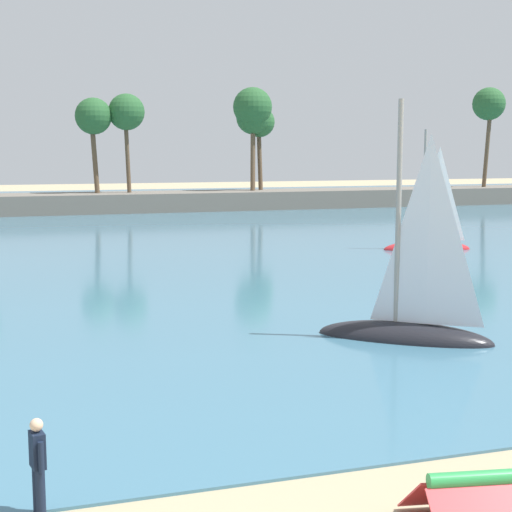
{
  "coord_description": "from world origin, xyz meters",
  "views": [
    {
      "loc": [
        -3.16,
        -4.94,
        5.85
      ],
      "look_at": [
        1.49,
        9.56,
        3.76
      ],
      "focal_mm": 54.82,
      "sensor_mm": 36.0,
      "label": 1
    }
  ],
  "objects": [
    {
      "name": "sailboat_far_left",
      "position": [
        20.16,
        34.85,
        0.73
      ],
      "size": [
        5.33,
        2.62,
        7.42
      ],
      "color": "red",
      "rests_on": "sea"
    },
    {
      "name": "palm_headland",
      "position": [
        -2.99,
        68.29,
        3.6
      ],
      "size": [
        118.81,
        6.14,
        13.31
      ],
      "color": "slate",
      "rests_on": "ground"
    },
    {
      "name": "sea",
      "position": [
        0.0,
        57.84,
        0.03
      ],
      "size": [
        220.0,
        100.74,
        0.06
      ],
      "primitive_type": "cube",
      "color": "teal",
      "rests_on": "ground"
    },
    {
      "name": "sailboat_near_shore",
      "position": [
        8.43,
        15.9,
        0.76
      ],
      "size": [
        5.25,
        4.57,
        7.81
      ],
      "color": "black",
      "rests_on": "sea"
    },
    {
      "name": "person_at_waterline",
      "position": [
        -2.85,
        7.31,
        0.89
      ],
      "size": [
        0.26,
        0.54,
        1.67
      ],
      "color": "#141E33",
      "rests_on": "ground"
    }
  ]
}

